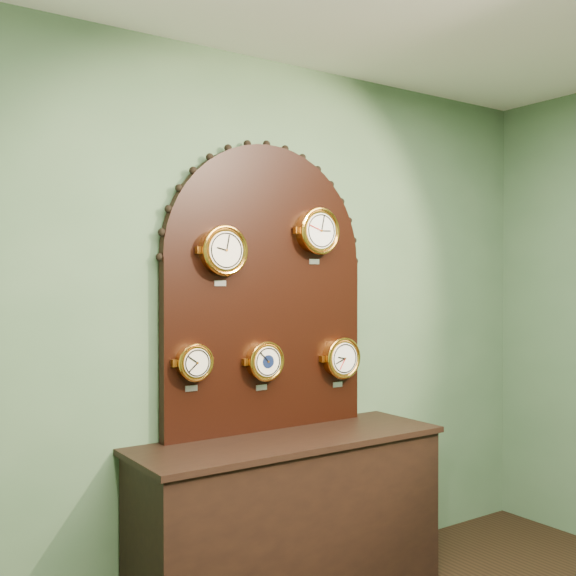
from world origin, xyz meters
TOP-DOWN VIEW (x-y plane):
  - wall_back at (0.00, 2.50)m, footprint 4.00×0.00m
  - shop_counter at (0.00, 2.23)m, footprint 1.60×0.50m
  - display_board at (0.00, 2.45)m, footprint 1.26×0.06m
  - roman_clock at (-0.30, 2.38)m, footprint 0.25×0.08m
  - arabic_clock at (0.29, 2.38)m, footprint 0.26×0.08m
  - hygrometer at (-0.46, 2.38)m, footprint 0.19×0.08m
  - barometer at (-0.05, 2.38)m, footprint 0.21×0.08m
  - tide_clock at (0.45, 2.38)m, footprint 0.23×0.08m

SIDE VIEW (x-z plane):
  - shop_counter at x=0.00m, z-range 0.00..0.80m
  - tide_clock at x=0.45m, z-range 1.04..1.33m
  - barometer at x=-0.05m, z-range 1.07..1.33m
  - hygrometer at x=-0.46m, z-range 1.10..1.34m
  - wall_back at x=0.00m, z-range -0.60..3.40m
  - display_board at x=0.00m, z-range 0.86..2.39m
  - roman_clock at x=-0.30m, z-range 1.61..1.92m
  - arabic_clock at x=0.29m, z-range 1.73..2.04m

